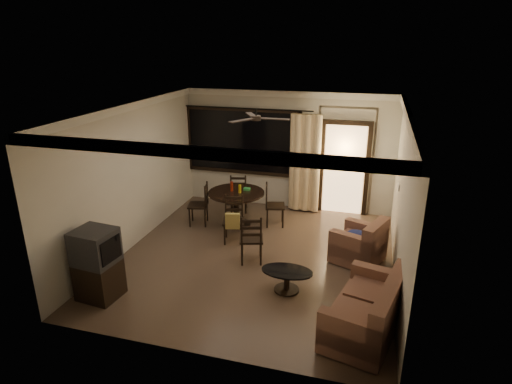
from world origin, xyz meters
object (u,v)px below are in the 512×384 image
(tv_cabinet, at_px, (97,264))
(coffee_table, at_px, (287,277))
(dining_chair_east, at_px, (274,213))
(dining_chair_south, at_px, (234,228))
(armchair, at_px, (361,245))
(side_chair, at_px, (251,247))
(dining_chair_north, at_px, (239,200))
(dining_table, at_px, (236,199))
(dining_chair_west, at_px, (199,212))
(sofa, at_px, (369,312))

(tv_cabinet, xyz_separation_m, coffee_table, (2.84, 0.97, -0.34))
(dining_chair_east, xyz_separation_m, dining_chair_south, (-0.60, -1.03, 0.02))
(coffee_table, bearing_deg, dining_chair_east, 107.81)
(dining_chair_east, xyz_separation_m, coffee_table, (0.81, -2.51, -0.04))
(armchair, distance_m, side_chair, 2.02)
(dining_chair_east, height_order, dining_chair_north, same)
(dining_chair_north, height_order, armchair, dining_chair_north)
(coffee_table, xyz_separation_m, side_chair, (-0.83, 0.79, 0.04))
(dining_table, relative_size, coffee_table, 1.45)
(dining_chair_west, relative_size, sofa, 0.55)
(dining_chair_north, relative_size, coffee_table, 1.12)
(sofa, xyz_separation_m, armchair, (-0.21, 2.06, 0.01))
(dining_chair_north, bearing_deg, tv_cabinet, 61.69)
(tv_cabinet, bearing_deg, armchair, 35.76)
(coffee_table, bearing_deg, dining_chair_south, 133.66)
(dining_chair_south, height_order, side_chair, side_chair)
(dining_table, relative_size, dining_chair_north, 1.29)
(dining_table, xyz_separation_m, dining_chair_east, (0.81, 0.20, -0.32))
(tv_cabinet, relative_size, armchair, 1.09)
(dining_chair_east, relative_size, sofa, 0.55)
(dining_chair_east, bearing_deg, sofa, -160.88)
(dining_chair_east, distance_m, sofa, 3.89)
(armchair, height_order, side_chair, side_chair)
(dining_chair_west, xyz_separation_m, dining_chair_east, (1.62, 0.41, 0.00))
(dining_chair_west, height_order, dining_chair_east, same)
(dining_chair_north, bearing_deg, dining_chair_west, 43.24)
(dining_chair_south, bearing_deg, dining_table, 89.90)
(dining_table, xyz_separation_m, dining_chair_north, (-0.19, 0.76, -0.32))
(dining_chair_south, relative_size, side_chair, 0.99)
(dining_table, relative_size, sofa, 0.71)
(coffee_table, relative_size, side_chair, 0.88)
(dining_chair_south, height_order, armchair, dining_chair_south)
(tv_cabinet, xyz_separation_m, armchair, (3.95, 2.29, -0.24))
(dining_table, height_order, side_chair, dining_table)
(dining_chair_east, bearing_deg, tv_cabinet, 135.72)
(dining_table, height_order, tv_cabinet, tv_cabinet)
(tv_cabinet, distance_m, armchair, 4.57)
(dining_chair_south, distance_m, side_chair, 0.90)
(dining_chair_north, relative_size, armchair, 0.89)
(dining_table, xyz_separation_m, armchair, (2.73, -0.99, -0.26))
(tv_cabinet, bearing_deg, dining_chair_north, 81.38)
(armchair, xyz_separation_m, coffee_table, (-1.11, -1.32, -0.10))
(tv_cabinet, bearing_deg, dining_chair_west, 88.10)
(dining_chair_west, distance_m, tv_cabinet, 3.12)
(dining_chair_east, relative_size, tv_cabinet, 0.82)
(dining_chair_west, relative_size, side_chair, 0.99)
(dining_table, relative_size, tv_cabinet, 1.06)
(dining_chair_south, xyz_separation_m, side_chair, (0.58, -0.69, -0.02))
(dining_table, distance_m, armchair, 2.91)
(dining_table, bearing_deg, side_chair, -62.81)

